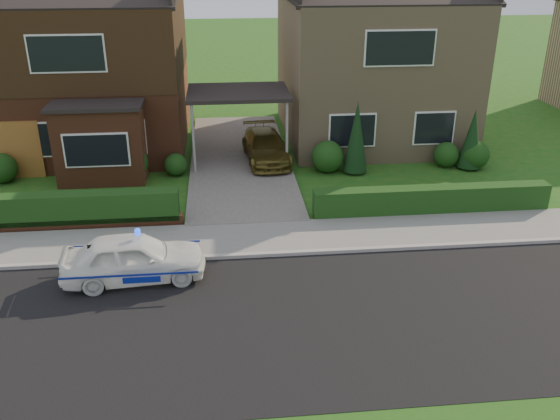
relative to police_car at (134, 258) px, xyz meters
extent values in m
plane|color=#185516|center=(3.01, -2.20, -0.61)|extent=(120.00, 120.00, 0.00)
cube|color=black|center=(3.01, -2.20, -0.61)|extent=(60.00, 6.00, 0.02)
cube|color=#9E9993|center=(3.01, 0.85, -0.55)|extent=(60.00, 0.16, 0.12)
cube|color=slate|center=(3.01, 1.90, -0.56)|extent=(60.00, 2.00, 0.10)
cube|color=#666059|center=(3.01, 8.80, -0.55)|extent=(3.80, 12.00, 0.12)
cube|color=brown|center=(-2.79, 11.80, 2.29)|extent=(7.20, 8.00, 5.80)
cube|color=white|center=(-4.38, 7.78, 0.79)|extent=(1.80, 0.08, 1.30)
cube|color=white|center=(-1.21, 7.78, 0.79)|extent=(1.60, 0.08, 1.30)
cube|color=white|center=(-2.79, 7.78, 3.79)|extent=(2.60, 0.08, 1.30)
cube|color=black|center=(-2.79, 11.80, 3.74)|extent=(7.26, 8.06, 2.90)
cube|color=brown|center=(-1.93, 7.10, 0.74)|extent=(3.00, 1.40, 2.70)
cube|color=black|center=(-1.93, 7.10, 2.16)|extent=(3.20, 1.60, 0.14)
cube|color=tan|center=(8.81, 11.80, 2.29)|extent=(7.20, 8.00, 5.80)
cube|color=white|center=(7.22, 7.78, 0.79)|extent=(1.80, 0.08, 1.30)
cube|color=white|center=(10.39, 7.78, 0.79)|extent=(1.60, 0.08, 1.30)
cube|color=white|center=(8.81, 7.78, 3.79)|extent=(2.60, 0.08, 1.30)
cube|color=black|center=(3.01, 8.80, 2.09)|extent=(3.80, 3.00, 0.14)
cylinder|color=gray|center=(1.31, 7.40, 0.74)|extent=(0.10, 0.10, 2.70)
cylinder|color=gray|center=(4.71, 7.40, 0.74)|extent=(0.10, 0.10, 2.70)
cube|color=brown|center=(-5.24, 7.76, 0.44)|extent=(2.20, 0.10, 2.10)
cube|color=brown|center=(-2.79, 3.10, -0.43)|extent=(7.70, 0.25, 0.36)
cube|color=#133310|center=(-2.79, 3.25, -0.61)|extent=(7.50, 0.55, 0.90)
cube|color=#133310|center=(8.81, 3.15, -0.61)|extent=(7.50, 0.55, 0.80)
sphere|color=#133310|center=(-5.49, 7.30, -0.07)|extent=(1.08, 1.08, 1.08)
sphere|color=#133310|center=(-0.99, 7.10, 0.05)|extent=(1.32, 1.32, 1.32)
sphere|color=#133310|center=(0.61, 7.40, -0.19)|extent=(0.84, 0.84, 0.84)
sphere|color=#133310|center=(6.21, 7.20, -0.01)|extent=(1.20, 1.20, 1.20)
sphere|color=#133310|center=(10.81, 7.30, -0.13)|extent=(0.96, 0.96, 0.96)
sphere|color=#133310|center=(11.81, 7.00, -0.07)|extent=(1.08, 1.08, 1.08)
cone|color=black|center=(7.21, 7.00, 0.69)|extent=(0.90, 0.90, 2.60)
cone|color=black|center=(11.61, 7.00, 0.49)|extent=(0.90, 0.90, 2.20)
imported|color=white|center=(0.00, 0.00, 0.00)|extent=(1.74, 3.67, 1.21)
sphere|color=#193FF2|center=(0.18, 0.00, 0.69)|extent=(0.17, 0.17, 0.17)
cube|color=navy|center=(0.00, -0.72, -0.05)|extent=(3.27, 0.02, 0.05)
cube|color=navy|center=(0.00, 0.72, -0.05)|extent=(3.27, 0.01, 0.05)
ellipsoid|color=black|center=(-0.99, -0.10, 0.25)|extent=(0.22, 0.17, 0.21)
sphere|color=white|center=(-0.98, -0.16, 0.24)|extent=(0.11, 0.11, 0.11)
sphere|color=black|center=(-0.97, -0.12, 0.39)|extent=(0.13, 0.13, 0.13)
cone|color=black|center=(-1.02, -0.11, 0.46)|extent=(0.04, 0.04, 0.05)
cone|color=black|center=(-0.93, -0.11, 0.46)|extent=(0.04, 0.04, 0.05)
imported|color=brown|center=(4.01, 8.40, 0.07)|extent=(1.82, 3.92, 1.11)
imported|color=gray|center=(-3.30, 6.80, -0.26)|extent=(0.39, 0.29, 0.69)
imported|color=gray|center=(-4.40, 3.80, -0.22)|extent=(0.55, 0.54, 0.78)
imported|color=gray|center=(-0.90, 3.80, -0.22)|extent=(0.59, 0.59, 0.77)
camera|label=1|loc=(2.33, -13.34, 7.19)|focal=38.00mm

